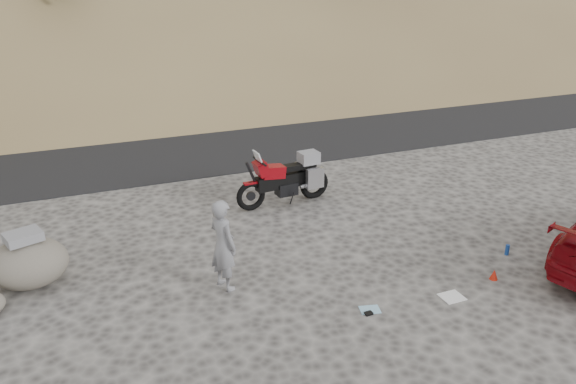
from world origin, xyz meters
name	(u,v)px	position (x,y,z in m)	size (l,w,h in m)	color
ground	(323,266)	(0.00, 0.00, 0.00)	(140.00, 140.00, 0.00)	#3D3A38
road	(208,139)	(0.00, 9.00, 0.00)	(120.00, 7.00, 0.05)	black
motorcycle	(288,179)	(0.50, 3.11, 0.62)	(2.45, 0.83, 1.46)	black
man	(225,286)	(-1.97, -0.01, 0.00)	(0.62, 0.41, 1.70)	gray
boulder	(28,262)	(-5.21, 1.34, 0.47)	(1.52, 1.34, 1.07)	#555149
gear_white_cloth	(452,297)	(1.63, -1.82, 0.01)	(0.39, 0.35, 0.01)	white
gear_bottle	(507,250)	(3.61, -0.95, 0.11)	(0.08, 0.08, 0.22)	navy
gear_funnel	(494,275)	(2.72, -1.60, 0.10)	(0.15, 0.15, 0.20)	red
gear_glove_a	(369,313)	(0.02, -1.73, 0.02)	(0.13, 0.10, 0.04)	black
gear_blue_cloth	(370,310)	(0.10, -1.63, 0.01)	(0.34, 0.25, 0.01)	#8FC2DE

